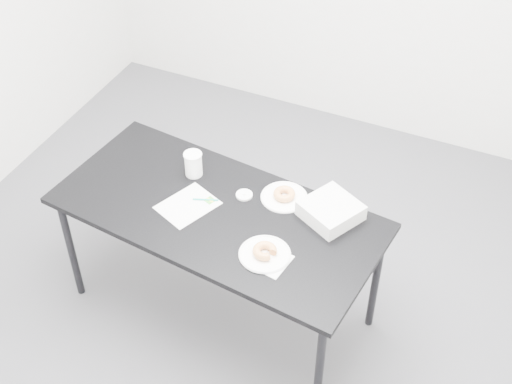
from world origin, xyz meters
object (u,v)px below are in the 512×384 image
at_px(donut_far, 284,194).
at_px(bakery_box, 331,211).
at_px(plate_far, 284,197).
at_px(table, 218,219).
at_px(donut_near, 265,251).
at_px(plate_near, 265,254).
at_px(scorecard, 188,205).
at_px(coffee_cup, 193,164).
at_px(pen, 206,200).

distance_m(donut_far, bakery_box, 0.28).
xyz_separation_m(plate_far, bakery_box, (0.27, -0.04, 0.04)).
height_order(table, donut_near, donut_near).
bearing_deg(plate_far, plate_near, -80.01).
bearing_deg(donut_near, scorecard, 162.96).
relative_size(table, bakery_box, 6.90).
relative_size(plate_far, donut_far, 2.13).
relative_size(table, coffee_cup, 12.59).
height_order(table, donut_far, donut_far).
height_order(donut_near, donut_far, donut_near).
xyz_separation_m(donut_near, donut_far, (-0.07, 0.42, -0.00)).
bearing_deg(donut_near, bakery_box, 62.81).
xyz_separation_m(coffee_cup, bakery_box, (0.80, -0.01, -0.03)).
distance_m(plate_near, donut_near, 0.02).
distance_m(plate_far, bakery_box, 0.28).
height_order(plate_near, coffee_cup, coffee_cup).
xyz_separation_m(table, pen, (-0.09, 0.05, 0.07)).
bearing_deg(table, plate_near, -21.17).
bearing_deg(plate_near, donut_far, 99.99).
distance_m(coffee_cup, bakery_box, 0.80).
height_order(scorecard, plate_near, plate_near).
distance_m(pen, donut_far, 0.42).
bearing_deg(donut_near, plate_near, 0.00).
bearing_deg(plate_near, bakery_box, 62.81).
bearing_deg(scorecard, plate_far, 53.52).
relative_size(table, pen, 13.32).
distance_m(pen, coffee_cup, 0.24).
bearing_deg(bakery_box, plate_far, -160.45).
bearing_deg(table, pen, 160.12).
bearing_deg(plate_far, coffee_cup, -177.07).
bearing_deg(coffee_cup, plate_far, 2.93).
height_order(table, coffee_cup, coffee_cup).
height_order(plate_near, bakery_box, bakery_box).
relative_size(plate_far, coffee_cup, 1.75).
bearing_deg(donut_near, donut_far, 99.99).
relative_size(table, plate_far, 7.20).
xyz_separation_m(donut_near, bakery_box, (0.20, 0.39, 0.01)).
bearing_deg(donut_far, bakery_box, -7.60).
bearing_deg(donut_far, scorecard, -148.72).
bearing_deg(donut_far, pen, -152.37).
xyz_separation_m(scorecard, pen, (0.07, 0.07, 0.01)).
height_order(pen, donut_far, donut_far).
bearing_deg(bakery_box, table, -132.68).
distance_m(donut_near, plate_far, 0.43).
distance_m(table, scorecard, 0.17).
bearing_deg(table, donut_far, 47.14).
distance_m(plate_near, plate_far, 0.43).
relative_size(scorecard, bakery_box, 1.12).
bearing_deg(plate_near, donut_near, 0.00).
bearing_deg(scorecard, table, 31.87).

